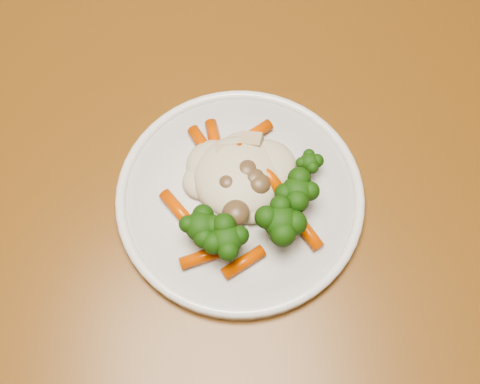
{
  "coord_description": "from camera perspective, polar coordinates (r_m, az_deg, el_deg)",
  "views": [
    {
      "loc": [
        -0.29,
        0.18,
        1.29
      ],
      "look_at": [
        -0.27,
        0.42,
        0.77
      ],
      "focal_mm": 45.0,
      "sensor_mm": 36.0,
      "label": 1
    }
  ],
  "objects": [
    {
      "name": "dining_table",
      "position": [
        0.67,
        -4.07,
        -10.75
      ],
      "size": [
        1.2,
        0.86,
        0.75
      ],
      "rotation": [
        0.0,
        0.0,
        0.11
      ],
      "color": "brown",
      "rests_on": "ground"
    },
    {
      "name": "plate",
      "position": [
        0.59,
        0.0,
        -0.56
      ],
      "size": [
        0.24,
        0.24,
        0.01
      ],
      "primitive_type": "cylinder",
      "color": "white",
      "rests_on": "dining_table"
    },
    {
      "name": "meal",
      "position": [
        0.56,
        0.67,
        -0.33
      ],
      "size": [
        0.16,
        0.17,
        0.05
      ],
      "color": "beige",
      "rests_on": "plate"
    }
  ]
}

